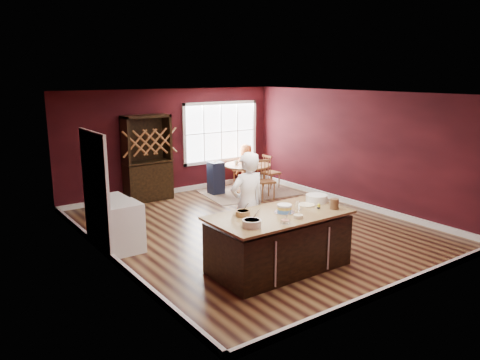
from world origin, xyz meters
name	(u,v)px	position (x,y,z in m)	size (l,w,h in m)	color
room_shell	(253,163)	(0.00, 0.00, 1.35)	(7.00, 7.00, 7.00)	brown
window	(221,132)	(1.50, 3.47, 1.50)	(2.36, 0.10, 1.66)	white
doorway	(96,194)	(-2.97, 0.60, 1.02)	(0.08, 1.26, 2.13)	white
kitchen_island	(279,243)	(-0.89, -1.87, 0.44)	(2.26, 1.18, 0.92)	black
dining_table	(247,173)	(1.61, 2.39, 0.53)	(1.22, 1.22, 0.75)	brown
baker	(247,205)	(-0.96, -1.11, 0.91)	(0.66, 0.44, 1.81)	white
layer_cake	(284,209)	(-0.79, -1.87, 0.99)	(0.33, 0.33, 0.13)	silver
bowl_blue	(252,223)	(-1.63, -2.14, 0.97)	(0.28, 0.28, 0.11)	white
bowl_yellow	(243,213)	(-1.42, -1.63, 0.96)	(0.23, 0.23, 0.09)	olive
bowl_pink	(285,222)	(-1.13, -2.29, 0.95)	(0.15, 0.15, 0.06)	white
bowl_olive	(298,216)	(-0.81, -2.21, 0.95)	(0.15, 0.15, 0.06)	silver
drinking_glass	(297,206)	(-0.55, -1.91, 1.00)	(0.08, 0.08, 0.15)	silver
dinner_plate	(306,205)	(-0.22, -1.77, 0.93)	(0.29, 0.29, 0.02)	beige
white_tub	(317,198)	(0.08, -1.71, 0.98)	(0.37, 0.37, 0.13)	white
stoneware_crock	(334,204)	(0.01, -2.18, 1.01)	(0.14, 0.14, 0.17)	brown
toy_figurine	(319,206)	(-0.19, -2.03, 0.96)	(0.05, 0.05, 0.09)	yellow
rug	(247,192)	(1.61, 2.39, 0.01)	(2.30, 1.78, 0.01)	brown
chair_east	(271,171)	(2.46, 2.42, 0.47)	(0.39, 0.37, 0.93)	olive
chair_south	(266,180)	(1.62, 1.62, 0.49)	(0.41, 0.39, 0.98)	#9A6435
chair_north	(241,168)	(2.02, 3.24, 0.48)	(0.40, 0.38, 0.96)	#906138
seated_woman	(246,166)	(1.92, 2.86, 0.60)	(0.59, 0.38, 1.20)	orange
high_chair	(216,177)	(0.88, 2.77, 0.44)	(0.35, 0.35, 0.88)	#1B2339
toddler	(216,163)	(0.86, 2.74, 0.81)	(0.18, 0.14, 0.26)	#8CA5BF
table_plate	(256,164)	(1.82, 2.28, 0.76)	(0.19, 0.19, 0.01)	beige
table_cup	(237,162)	(1.40, 2.58, 0.80)	(0.13, 0.13, 0.10)	white
hutch	(147,158)	(-0.81, 3.22, 1.05)	(1.15, 0.48, 2.10)	black
washer	(123,228)	(-2.64, 0.28, 0.44)	(0.61, 0.59, 0.88)	silver
dryer	(110,219)	(-2.64, 0.92, 0.43)	(0.59, 0.58, 0.86)	silver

